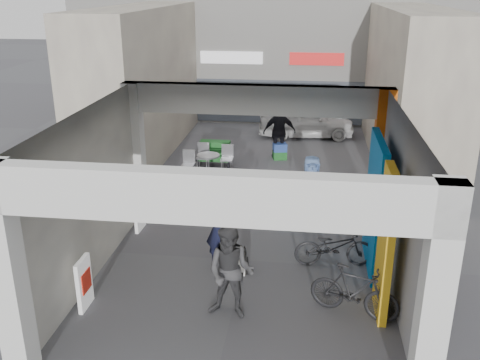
# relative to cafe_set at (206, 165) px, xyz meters

# --- Properties ---
(ground) EXTENTS (90.00, 90.00, 0.00)m
(ground) POSITION_rel_cafe_set_xyz_m (1.87, -5.41, -0.32)
(ground) COLOR #4E4F53
(ground) RESTS_ON ground
(arcade_canopy) EXTENTS (6.40, 6.45, 6.40)m
(arcade_canopy) POSITION_rel_cafe_set_xyz_m (2.41, -6.23, 1.98)
(arcade_canopy) COLOR silver
(arcade_canopy) RESTS_ON ground
(far_building) EXTENTS (18.00, 4.08, 8.00)m
(far_building) POSITION_rel_cafe_set_xyz_m (1.87, 8.58, 3.67)
(far_building) COLOR silver
(far_building) RESTS_ON ground
(plaza_bldg_left) EXTENTS (2.00, 9.00, 5.00)m
(plaza_bldg_left) POSITION_rel_cafe_set_xyz_m (-2.63, 2.09, 2.18)
(plaza_bldg_left) COLOR beige
(plaza_bldg_left) RESTS_ON ground
(plaza_bldg_right) EXTENTS (2.00, 9.00, 5.00)m
(plaza_bldg_right) POSITION_rel_cafe_set_xyz_m (6.37, 2.09, 2.18)
(plaza_bldg_right) COLOR beige
(plaza_bldg_right) RESTS_ON ground
(bollard_left) EXTENTS (0.09, 0.09, 0.93)m
(bollard_left) POSITION_rel_cafe_set_xyz_m (0.30, -2.82, 0.15)
(bollard_left) COLOR #92949A
(bollard_left) RESTS_ON ground
(bollard_center) EXTENTS (0.09, 0.09, 0.87)m
(bollard_center) POSITION_rel_cafe_set_xyz_m (1.79, -3.08, 0.12)
(bollard_center) COLOR #92949A
(bollard_center) RESTS_ON ground
(bollard_right) EXTENTS (0.09, 0.09, 0.88)m
(bollard_right) POSITION_rel_cafe_set_xyz_m (3.46, -3.18, 0.12)
(bollard_right) COLOR #92949A
(bollard_right) RESTS_ON ground
(advert_board_near) EXTENTS (0.10, 0.55, 1.00)m
(advert_board_near) POSITION_rel_cafe_set_xyz_m (-0.87, -7.55, 0.19)
(advert_board_near) COLOR white
(advert_board_near) RESTS_ON ground
(advert_board_far) EXTENTS (0.12, 0.55, 1.00)m
(advert_board_far) POSITION_rel_cafe_set_xyz_m (-0.87, -4.17, 0.19)
(advert_board_far) COLOR white
(advert_board_far) RESTS_ON ground
(cafe_set) EXTENTS (1.48, 1.20, 0.90)m
(cafe_set) POSITION_rel_cafe_set_xyz_m (0.00, 0.00, 0.00)
(cafe_set) COLOR #9E9EA3
(cafe_set) RESTS_ON ground
(produce_stand) EXTENTS (1.19, 0.65, 0.79)m
(produce_stand) POSITION_rel_cafe_set_xyz_m (0.09, 0.94, -0.01)
(produce_stand) COLOR black
(produce_stand) RESTS_ON ground
(crate_stack) EXTENTS (0.52, 0.45, 0.56)m
(crate_stack) POSITION_rel_cafe_set_xyz_m (2.21, 1.87, -0.04)
(crate_stack) COLOR #175321
(crate_stack) RESTS_ON ground
(border_collie) EXTENTS (0.24, 0.47, 0.65)m
(border_collie) POSITION_rel_cafe_set_xyz_m (1.88, -5.94, -0.06)
(border_collie) COLOR black
(border_collie) RESTS_ON ground
(man_with_dog) EXTENTS (0.65, 0.45, 1.70)m
(man_with_dog) POSITION_rel_cafe_set_xyz_m (1.37, -5.71, 0.53)
(man_with_dog) COLOR black
(man_with_dog) RESTS_ON ground
(man_back_turned) EXTENTS (0.96, 0.79, 1.80)m
(man_back_turned) POSITION_rel_cafe_set_xyz_m (1.87, -7.48, 0.58)
(man_back_turned) COLOR #3E3D40
(man_back_turned) RESTS_ON ground
(man_elderly) EXTENTS (0.89, 0.61, 1.74)m
(man_elderly) POSITION_rel_cafe_set_xyz_m (3.26, -3.14, 0.55)
(man_elderly) COLOR #6284BF
(man_elderly) RESTS_ON ground
(man_crates) EXTENTS (1.18, 0.67, 1.89)m
(man_crates) POSITION_rel_cafe_set_xyz_m (2.18, 1.93, 0.63)
(man_crates) COLOR black
(man_crates) RESTS_ON ground
(bicycle_front) EXTENTS (1.76, 0.81, 0.89)m
(bicycle_front) POSITION_rel_cafe_set_xyz_m (3.79, -5.36, 0.13)
(bicycle_front) COLOR black
(bicycle_front) RESTS_ON ground
(bicycle_rear) EXTENTS (1.71, 0.98, 0.99)m
(bicycle_rear) POSITION_rel_cafe_set_xyz_m (4.08, -7.18, 0.18)
(bicycle_rear) COLOR black
(bicycle_rear) RESTS_ON ground
(white_van) EXTENTS (3.83, 1.83, 1.26)m
(white_van) POSITION_rel_cafe_set_xyz_m (3.07, 4.83, 0.31)
(white_van) COLOR silver
(white_van) RESTS_ON ground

